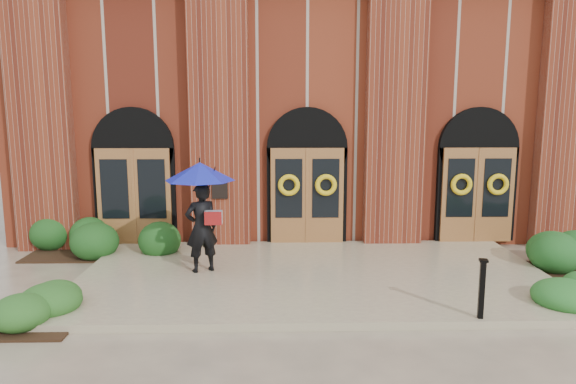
{
  "coord_description": "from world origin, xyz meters",
  "views": [
    {
      "loc": [
        -0.8,
        -10.5,
        3.66
      ],
      "look_at": [
        -0.54,
        1.0,
        1.78
      ],
      "focal_mm": 32.0,
      "sensor_mm": 36.0,
      "label": 1
    }
  ],
  "objects_px": {
    "man_with_umbrella": "(201,196)",
    "hedge_wall_left": "(103,238)",
    "metal_post": "(482,287)",
    "hedge_wall_right": "(544,254)"
  },
  "relations": [
    {
      "from": "hedge_wall_left",
      "to": "hedge_wall_right",
      "type": "distance_m",
      "value": 10.54
    },
    {
      "from": "man_with_umbrella",
      "to": "metal_post",
      "type": "bearing_deg",
      "value": 127.5
    },
    {
      "from": "hedge_wall_left",
      "to": "man_with_umbrella",
      "type": "bearing_deg",
      "value": -34.15
    },
    {
      "from": "man_with_umbrella",
      "to": "metal_post",
      "type": "relative_size",
      "value": 2.32
    },
    {
      "from": "man_with_umbrella",
      "to": "hedge_wall_left",
      "type": "distance_m",
      "value": 3.64
    },
    {
      "from": "metal_post",
      "to": "hedge_wall_right",
      "type": "xyz_separation_m",
      "value": [
        2.56,
        2.85,
        -0.27
      ]
    },
    {
      "from": "hedge_wall_left",
      "to": "hedge_wall_right",
      "type": "xyz_separation_m",
      "value": [
        10.4,
        -1.7,
        -0.01
      ]
    },
    {
      "from": "hedge_wall_left",
      "to": "hedge_wall_right",
      "type": "height_order",
      "value": "hedge_wall_left"
    },
    {
      "from": "hedge_wall_left",
      "to": "hedge_wall_right",
      "type": "bearing_deg",
      "value": -9.28
    },
    {
      "from": "man_with_umbrella",
      "to": "hedge_wall_left",
      "type": "relative_size",
      "value": 0.71
    }
  ]
}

